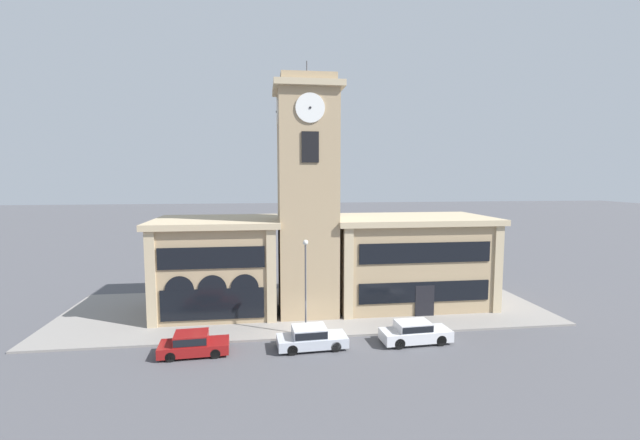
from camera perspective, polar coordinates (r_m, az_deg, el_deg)
ground_plane at (r=29.75m, az=-0.55°, el=-15.56°), size 300.00×300.00×0.00m
sidewalk_kerb at (r=35.74m, az=-1.83°, el=-11.73°), size 38.26×12.82×0.15m
clock_tower at (r=33.18m, az=-1.72°, el=2.96°), size 5.12×5.12×19.50m
town_hall_left_wing at (r=35.42m, az=-13.49°, el=-5.85°), size 9.85×8.27×7.51m
town_hall_right_wing at (r=37.28m, az=11.74°, el=-5.24°), size 13.32×8.27×7.51m
parked_car_near at (r=28.23m, az=-16.56°, el=-15.48°), size 4.25×2.13×1.36m
parked_car_mid at (r=28.02m, az=-1.22°, el=-15.35°), size 4.49×2.12×1.40m
parked_car_far at (r=29.50m, az=12.51°, el=-14.34°), size 4.64×2.03×1.43m
street_lamp at (r=28.88m, az=-1.93°, el=-7.19°), size 0.36×0.36×6.51m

